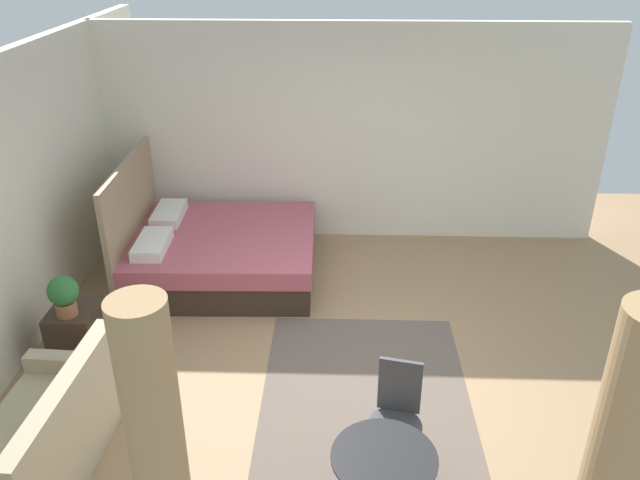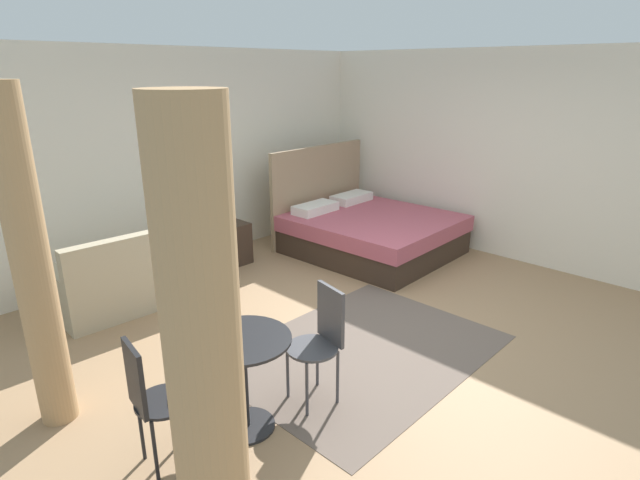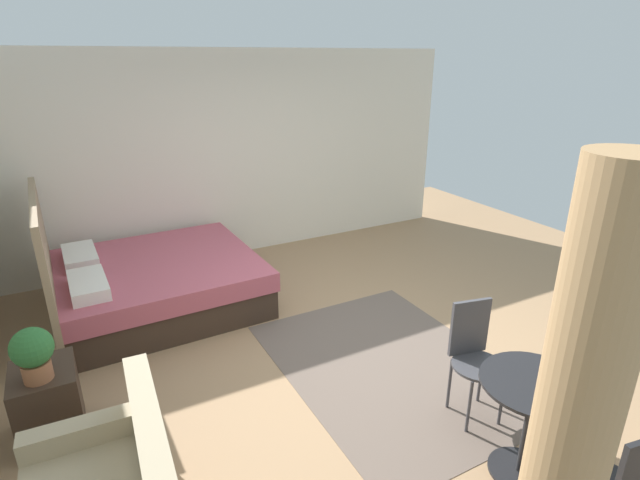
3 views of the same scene
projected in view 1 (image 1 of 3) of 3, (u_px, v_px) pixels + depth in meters
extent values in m
cube|color=#9E7A56|center=(351.00, 370.00, 5.83)|extent=(8.77, 9.22, 0.02)
cube|color=silver|center=(352.00, 135.00, 7.81)|extent=(0.12, 6.22, 2.69)
cube|color=#66564C|center=(366.00, 398.00, 5.47)|extent=(2.42, 1.79, 0.01)
cube|color=#38281E|center=(226.00, 262.00, 7.35)|extent=(1.87, 2.03, 0.32)
cube|color=#B25160|center=(225.00, 241.00, 7.23)|extent=(1.91, 2.07, 0.21)
cube|color=#997F60|center=(133.00, 220.00, 7.12)|extent=(1.88, 0.11, 1.37)
cube|color=white|center=(152.00, 244.00, 6.81)|extent=(0.66, 0.34, 0.12)
cube|color=white|center=(169.00, 214.00, 7.52)|extent=(0.66, 0.34, 0.12)
cube|color=tan|center=(36.00, 453.00, 4.64)|extent=(1.61, 0.84, 0.40)
cube|color=tan|center=(67.00, 410.00, 4.42)|extent=(1.58, 0.21, 0.47)
cube|color=tan|center=(72.00, 363.00, 5.16)|extent=(0.18, 0.77, 0.14)
cube|color=#38281E|center=(78.00, 333.00, 5.87)|extent=(0.49, 0.42, 0.54)
cylinder|color=#935B3D|center=(66.00, 308.00, 5.63)|extent=(0.19, 0.19, 0.14)
sphere|color=#2D6B33|center=(63.00, 291.00, 5.55)|extent=(0.27, 0.27, 0.27)
cylinder|color=black|center=(384.00, 457.00, 3.93)|extent=(0.67, 0.67, 0.02)
cylinder|color=#3F3F44|center=(371.00, 461.00, 4.55)|extent=(0.02, 0.02, 0.44)
cylinder|color=#3F3F44|center=(410.00, 468.00, 4.49)|extent=(0.02, 0.02, 0.44)
cylinder|color=#3F3F44|center=(378.00, 434.00, 4.78)|extent=(0.02, 0.02, 0.44)
cylinder|color=#3F3F44|center=(414.00, 440.00, 4.72)|extent=(0.02, 0.02, 0.44)
cylinder|color=#3F3F44|center=(395.00, 426.00, 4.53)|extent=(0.47, 0.47, 0.02)
cube|color=#3F3F44|center=(400.00, 386.00, 4.57)|extent=(0.10, 0.31, 0.45)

